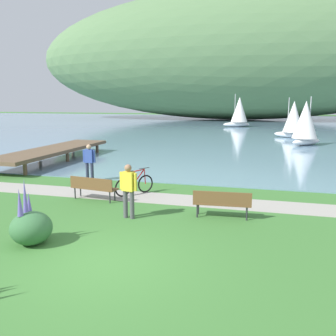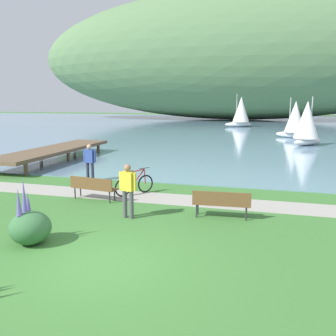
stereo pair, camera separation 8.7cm
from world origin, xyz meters
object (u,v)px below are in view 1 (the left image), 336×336
object	(u,v)px
person_at_shoreline	(89,161)
sailboat_mid_bay	(239,111)
park_bench_further_along	(222,202)
sailboat_toward_hillside	(306,123)
person_on_the_grass	(128,188)
sailboat_nearest_to_shore	(293,119)
bicycle_leaning_near_bench	(135,185)
park_bench_near_camera	(93,187)

from	to	relation	value
person_at_shoreline	sailboat_mid_bay	size ratio (longest dim) A/B	0.37
park_bench_further_along	sailboat_toward_hillside	size ratio (longest dim) A/B	0.46
person_on_the_grass	park_bench_further_along	bearing A→B (deg)	15.13
sailboat_nearest_to_shore	bicycle_leaning_near_bench	bearing A→B (deg)	-106.78
park_bench_near_camera	park_bench_further_along	distance (m)	4.90
park_bench_further_along	sailboat_mid_bay	world-z (taller)	sailboat_mid_bay
person_on_the_grass	sailboat_mid_bay	bearing A→B (deg)	89.56
sailboat_mid_bay	sailboat_toward_hillside	world-z (taller)	sailboat_mid_bay
person_at_shoreline	sailboat_toward_hillside	distance (m)	20.00
park_bench_further_along	person_at_shoreline	size ratio (longest dim) A/B	1.07
park_bench_further_along	sailboat_nearest_to_shore	size ratio (longest dim) A/B	0.46
park_bench_near_camera	person_at_shoreline	xyz separation A→B (m)	(-1.58, 2.80, 0.46)
bicycle_leaning_near_bench	sailboat_nearest_to_shore	xyz separation A→B (m)	(7.45, 24.71, 1.50)
person_on_the_grass	sailboat_toward_hillside	bearing A→B (deg)	71.37
park_bench_near_camera	bicycle_leaning_near_bench	bearing A→B (deg)	44.92
person_on_the_grass	sailboat_toward_hillside	distance (m)	22.42
bicycle_leaning_near_bench	person_at_shoreline	world-z (taller)	person_at_shoreline
bicycle_leaning_near_bench	sailboat_toward_hillside	world-z (taller)	sailboat_toward_hillside
person_at_shoreline	sailboat_mid_bay	xyz separation A→B (m)	(3.91, 37.68, 1.22)
person_on_the_grass	sailboat_mid_bay	distance (m)	42.09
bicycle_leaning_near_bench	park_bench_near_camera	bearing A→B (deg)	-135.08
bicycle_leaning_near_bench	sailboat_nearest_to_shore	world-z (taller)	sailboat_nearest_to_shore
sailboat_nearest_to_shore	sailboat_mid_bay	xyz separation A→B (m)	(-6.29, 14.59, 0.30)
bicycle_leaning_near_bench	sailboat_mid_bay	distance (m)	39.36
sailboat_nearest_to_shore	sailboat_mid_bay	bearing A→B (deg)	113.33
park_bench_further_along	sailboat_nearest_to_shore	world-z (taller)	sailboat_nearest_to_shore
person_at_shoreline	sailboat_mid_bay	bearing A→B (deg)	84.07
person_on_the_grass	sailboat_nearest_to_shore	xyz separation A→B (m)	(6.62, 27.48, 0.92)
park_bench_near_camera	bicycle_leaning_near_bench	size ratio (longest dim) A/B	1.26
sailboat_nearest_to_shore	sailboat_mid_bay	size ratio (longest dim) A/B	0.86
park_bench_further_along	park_bench_near_camera	bearing A→B (deg)	170.27
park_bench_further_along	sailboat_mid_bay	bearing A→B (deg)	93.45
park_bench_further_along	sailboat_mid_bay	size ratio (longest dim) A/B	0.40
park_bench_near_camera	sailboat_mid_bay	world-z (taller)	sailboat_mid_bay
person_at_shoreline	sailboat_toward_hillside	xyz separation A→B (m)	(10.75, 16.84, 0.92)
person_on_the_grass	sailboat_toward_hillside	xyz separation A→B (m)	(7.16, 21.23, 0.92)
person_on_the_grass	sailboat_toward_hillside	size ratio (longest dim) A/B	0.43
park_bench_further_along	person_on_the_grass	bearing A→B (deg)	-164.87
park_bench_further_along	person_on_the_grass	distance (m)	2.95
bicycle_leaning_near_bench	sailboat_nearest_to_shore	distance (m)	25.85
sailboat_nearest_to_shore	sailboat_mid_bay	distance (m)	15.89
park_bench_further_along	bicycle_leaning_near_bench	distance (m)	4.16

